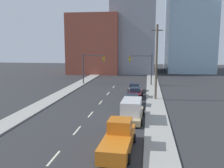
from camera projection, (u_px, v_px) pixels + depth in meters
sidewalk_left at (87, 80)px, 56.59m from camera, size 2.43×94.44×0.14m
sidewalk_right at (152, 81)px, 54.50m from camera, size 2.43×94.44×0.14m
lane_stripe_at_8m at (54, 158)px, 17.27m from camera, size 0.16×2.40×0.01m
lane_stripe_at_14m at (77, 130)px, 22.93m from camera, size 0.16×2.40×0.01m
lane_stripe_at_19m at (91, 114)px, 28.29m from camera, size 0.16×2.40×0.01m
lane_stripe_at_25m at (101, 102)px, 34.24m from camera, size 0.16×2.40×0.01m
lane_stripe_at_32m at (108, 94)px, 40.52m from camera, size 0.16×2.40×0.01m
lane_stripe_at_39m at (114, 87)px, 47.19m from camera, size 0.16×2.40×0.01m
building_brick_left at (97, 44)px, 72.44m from camera, size 14.00×16.00×16.20m
building_office_center at (134, 21)px, 73.80m from camera, size 12.00×20.00×30.07m
building_glass_right at (189, 12)px, 74.99m from camera, size 13.00×20.00×35.68m
traffic_signal_left at (89, 64)px, 49.87m from camera, size 4.51×0.35×6.19m
traffic_signal_right at (145, 65)px, 48.31m from camera, size 4.51×0.35×6.19m
utility_pole_right_mid at (156, 62)px, 35.18m from camera, size 1.60×0.32×10.63m
pickup_truck_orange at (118, 139)px, 18.46m from camera, size 2.44×6.08×2.16m
box_truck_tan at (131, 110)px, 25.98m from camera, size 2.57×6.04×2.19m
sedan_teal at (132, 101)px, 32.18m from camera, size 2.15×4.48×1.45m
sedan_maroon at (136, 93)px, 37.36m from camera, size 2.14×4.40×1.55m
sedan_gray at (135, 88)px, 42.41m from camera, size 2.20×4.30×1.36m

